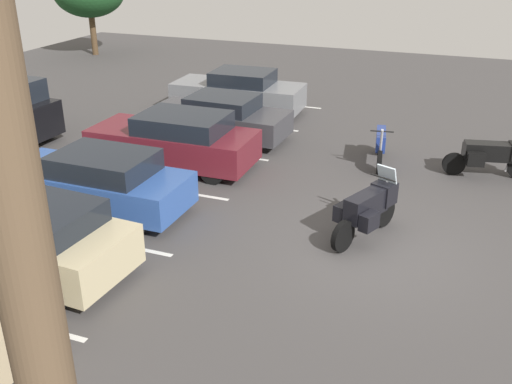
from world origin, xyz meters
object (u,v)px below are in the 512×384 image
object	(u,v)px
motorcycle_touring	(368,208)
motorcycle_second	(492,154)
motorcycle_third	(380,145)
car_grey	(239,92)
car_maroon	(175,140)
car_champagne	(22,236)
car_charcoal	(220,118)
car_blue	(97,182)

from	to	relation	value
motorcycle_touring	motorcycle_second	xyz separation A→B (m)	(4.54, -2.42, -0.04)
motorcycle_third	car_grey	world-z (taller)	car_grey
motorcycle_touring	car_grey	size ratio (longest dim) A/B	0.45
motorcycle_second	car_maroon	size ratio (longest dim) A/B	0.49
car_grey	car_champagne	bearing A→B (deg)	-178.67
car_champagne	car_charcoal	xyz separation A→B (m)	(8.50, -0.32, -0.02)
motorcycle_second	car_grey	size ratio (longest dim) A/B	0.48
motorcycle_third	car_champagne	distance (m)	9.77
motorcycle_touring	car_champagne	xyz separation A→B (m)	(-3.69, 5.92, 0.04)
motorcycle_touring	car_grey	world-z (taller)	car_grey
car_maroon	car_grey	world-z (taller)	car_grey
motorcycle_third	car_champagne	world-z (taller)	car_champagne
motorcycle_second	motorcycle_third	bearing A→B (deg)	91.84
motorcycle_second	motorcycle_third	world-z (taller)	motorcycle_second
motorcycle_touring	car_charcoal	size ratio (longest dim) A/B	0.48
motorcycle_second	car_charcoal	bearing A→B (deg)	88.08
motorcycle_third	motorcycle_touring	bearing A→B (deg)	-173.41
car_maroon	car_charcoal	bearing A→B (deg)	-4.56
car_blue	car_charcoal	size ratio (longest dim) A/B	1.02
motorcycle_second	car_champagne	distance (m)	11.72
car_champagne	car_grey	xyz separation A→B (m)	(11.44, 0.27, 0.03)
car_maroon	car_grey	size ratio (longest dim) A/B	0.98
car_blue	car_maroon	xyz separation A→B (m)	(3.18, -0.34, 0.03)
motorcycle_third	car_champagne	xyz separation A→B (m)	(-8.14, 5.41, 0.16)
motorcycle_touring	motorcycle_second	distance (m)	5.15
motorcycle_touring	car_maroon	distance (m)	6.23
car_grey	car_maroon	bearing A→B (deg)	-176.08
car_blue	car_grey	distance (m)	8.69
car_champagne	car_maroon	size ratio (longest dim) A/B	0.99
motorcycle_touring	motorcycle_third	xyz separation A→B (m)	(4.45, 0.51, -0.12)
car_champagne	car_grey	world-z (taller)	car_grey
motorcycle_third	car_charcoal	xyz separation A→B (m)	(0.36, 5.09, 0.13)
car_champagne	car_grey	size ratio (longest dim) A/B	0.97
motorcycle_touring	car_champagne	size ratio (longest dim) A/B	0.46
car_blue	car_maroon	size ratio (longest dim) A/B	0.97
motorcycle_touring	car_charcoal	bearing A→B (deg)	49.37
car_maroon	car_charcoal	size ratio (longest dim) A/B	1.05
motorcycle_second	car_champagne	bearing A→B (deg)	134.61
motorcycle_second	car_maroon	xyz separation A→B (m)	(-2.30, 8.23, 0.10)
motorcycle_second	car_blue	bearing A→B (deg)	122.59
car_blue	motorcycle_third	bearing A→B (deg)	-46.30
motorcycle_touring	car_maroon	size ratio (longest dim) A/B	0.46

